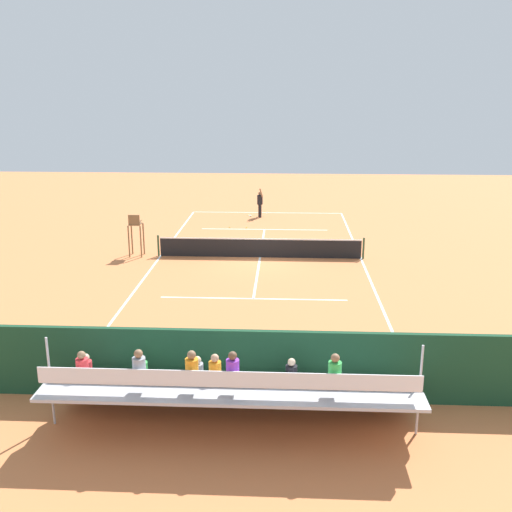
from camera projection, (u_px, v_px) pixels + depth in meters
name	position (u px, v px, depth m)	size (l,w,h in m)	color
ground_plane	(260.00, 257.00, 29.67)	(60.00, 60.00, 0.00)	#D17542
court_line_markings	(260.00, 257.00, 29.71)	(10.10, 22.20, 0.01)	white
tennis_net	(260.00, 248.00, 29.53)	(10.30, 0.10, 1.07)	black
backdrop_wall	(237.00, 365.00, 15.95)	(18.00, 0.16, 2.00)	#194228
bleacher_stand	(226.00, 390.00, 14.65)	(9.06, 2.40, 2.48)	#B2B2B7
umpire_chair	(135.00, 230.00, 29.56)	(0.67, 0.67, 2.14)	brown
courtside_bench	(349.00, 370.00, 16.62)	(1.80, 0.40, 0.93)	#234C2D
equipment_bag	(276.00, 383.00, 16.70)	(0.90, 0.36, 0.36)	#B22D2D
tennis_player	(260.00, 202.00, 38.57)	(0.47, 0.56, 1.93)	black
tennis_racket	(250.00, 215.00, 39.31)	(0.36, 0.58, 0.03)	black
tennis_ball_near	(230.00, 227.00, 35.90)	(0.07, 0.07, 0.07)	#CCDB33
tennis_ball_far	(247.00, 228.00, 35.80)	(0.07, 0.07, 0.07)	#CCDB33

